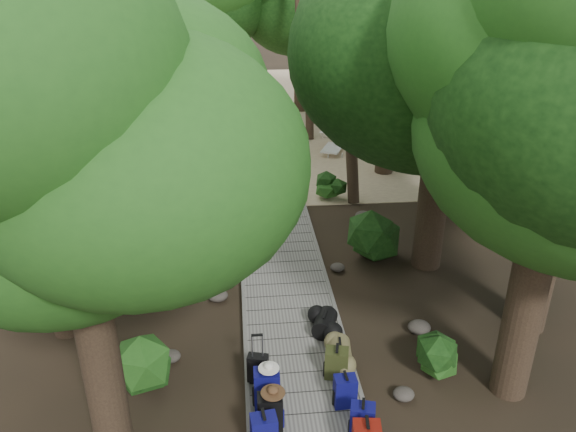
{
  "coord_description": "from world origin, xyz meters",
  "views": [
    {
      "loc": [
        -0.97,
        -10.35,
        6.91
      ],
      "look_at": [
        0.22,
        2.23,
        1.0
      ],
      "focal_mm": 35.0,
      "sensor_mm": 36.0,
      "label": 1
    }
  ],
  "objects_px": {
    "backpack_left_a": "(264,432)",
    "kayak": "(186,154)",
    "backpack_left_c": "(267,386)",
    "duffel_right_khaki": "(340,353)",
    "duffel_right_black": "(325,323)",
    "backpack_right_b": "(362,420)",
    "backpack_right_d": "(337,362)",
    "backpack_right_c": "(345,390)",
    "sun_lounger": "(333,145)",
    "suitcase_on_boardwalk": "(258,369)",
    "lone_suitcase_on_sand": "(274,161)",
    "backpack_left_b": "(270,411)"
  },
  "relations": [
    {
      "from": "kayak",
      "to": "sun_lounger",
      "type": "xyz_separation_m",
      "value": [
        5.53,
        0.1,
        0.16
      ]
    },
    {
      "from": "backpack_left_c",
      "to": "backpack_right_c",
      "type": "relative_size",
      "value": 1.26
    },
    {
      "from": "backpack_right_d",
      "to": "backpack_left_a",
      "type": "bearing_deg",
      "value": -118.9
    },
    {
      "from": "backpack_right_b",
      "to": "backpack_right_d",
      "type": "bearing_deg",
      "value": 111.03
    },
    {
      "from": "backpack_right_d",
      "to": "sun_lounger",
      "type": "relative_size",
      "value": 0.3
    },
    {
      "from": "duffel_right_khaki",
      "to": "suitcase_on_boardwalk",
      "type": "distance_m",
      "value": 1.54
    },
    {
      "from": "kayak",
      "to": "duffel_right_khaki",
      "type": "bearing_deg",
      "value": -94.69
    },
    {
      "from": "backpack_left_b",
      "to": "backpack_left_c",
      "type": "xyz_separation_m",
      "value": [
        -0.02,
        0.51,
        0.03
      ]
    },
    {
      "from": "backpack_right_c",
      "to": "suitcase_on_boardwalk",
      "type": "xyz_separation_m",
      "value": [
        -1.4,
        0.69,
        -0.04
      ]
    },
    {
      "from": "backpack_left_a",
      "to": "duffel_right_khaki",
      "type": "distance_m",
      "value": 2.38
    },
    {
      "from": "backpack_left_b",
      "to": "lone_suitcase_on_sand",
      "type": "height_order",
      "value": "backpack_left_b"
    },
    {
      "from": "suitcase_on_boardwalk",
      "to": "kayak",
      "type": "xyz_separation_m",
      "value": [
        -2.12,
        12.39,
        -0.21
      ]
    },
    {
      "from": "backpack_right_b",
      "to": "sun_lounger",
      "type": "bearing_deg",
      "value": 97.1
    },
    {
      "from": "duffel_right_black",
      "to": "sun_lounger",
      "type": "relative_size",
      "value": 0.32
    },
    {
      "from": "backpack_left_c",
      "to": "duffel_right_khaki",
      "type": "xyz_separation_m",
      "value": [
        1.38,
        0.93,
        -0.17
      ]
    },
    {
      "from": "lone_suitcase_on_sand",
      "to": "kayak",
      "type": "height_order",
      "value": "lone_suitcase_on_sand"
    },
    {
      "from": "duffel_right_khaki",
      "to": "duffel_right_black",
      "type": "xyz_separation_m",
      "value": [
        -0.13,
        0.96,
        -0.01
      ]
    },
    {
      "from": "backpack_left_c",
      "to": "backpack_right_d",
      "type": "relative_size",
      "value": 1.26
    },
    {
      "from": "backpack_left_c",
      "to": "sun_lounger",
      "type": "bearing_deg",
      "value": 76.58
    },
    {
      "from": "suitcase_on_boardwalk",
      "to": "backpack_left_a",
      "type": "bearing_deg",
      "value": -74.76
    },
    {
      "from": "backpack_left_b",
      "to": "sun_lounger",
      "type": "xyz_separation_m",
      "value": [
        3.27,
        13.59,
        -0.13
      ]
    },
    {
      "from": "backpack_right_d",
      "to": "duffel_right_black",
      "type": "xyz_separation_m",
      "value": [
        -0.01,
        1.29,
        -0.11
      ]
    },
    {
      "from": "backpack_right_c",
      "to": "kayak",
      "type": "relative_size",
      "value": 0.19
    },
    {
      "from": "backpack_left_a",
      "to": "backpack_left_c",
      "type": "relative_size",
      "value": 0.93
    },
    {
      "from": "backpack_right_b",
      "to": "backpack_right_c",
      "type": "distance_m",
      "value": 0.71
    },
    {
      "from": "backpack_right_d",
      "to": "duffel_right_black",
      "type": "bearing_deg",
      "value": 103.07
    },
    {
      "from": "backpack_right_c",
      "to": "duffel_right_black",
      "type": "xyz_separation_m",
      "value": [
        -0.03,
        2.0,
        -0.11
      ]
    },
    {
      "from": "backpack_right_d",
      "to": "suitcase_on_boardwalk",
      "type": "bearing_deg",
      "value": -166.83
    },
    {
      "from": "backpack_left_c",
      "to": "backpack_right_c",
      "type": "height_order",
      "value": "backpack_left_c"
    },
    {
      "from": "duffel_right_khaki",
      "to": "sun_lounger",
      "type": "relative_size",
      "value": 0.32
    },
    {
      "from": "kayak",
      "to": "lone_suitcase_on_sand",
      "type": "bearing_deg",
      "value": -46.12
    },
    {
      "from": "duffel_right_black",
      "to": "duffel_right_khaki",
      "type": "bearing_deg",
      "value": -61.88
    },
    {
      "from": "backpack_left_a",
      "to": "duffel_right_black",
      "type": "relative_size",
      "value": 1.14
    },
    {
      "from": "backpack_left_a",
      "to": "duffel_right_khaki",
      "type": "height_order",
      "value": "backpack_left_a"
    },
    {
      "from": "backpack_right_d",
      "to": "lone_suitcase_on_sand",
      "type": "relative_size",
      "value": 1.01
    },
    {
      "from": "backpack_left_b",
      "to": "backpack_left_a",
      "type": "bearing_deg",
      "value": -104.67
    },
    {
      "from": "duffel_right_khaki",
      "to": "sun_lounger",
      "type": "height_order",
      "value": "sun_lounger"
    },
    {
      "from": "backpack_left_c",
      "to": "backpack_left_a",
      "type": "bearing_deg",
      "value": -95.26
    },
    {
      "from": "backpack_right_c",
      "to": "duffel_right_khaki",
      "type": "height_order",
      "value": "backpack_right_c"
    },
    {
      "from": "kayak",
      "to": "backpack_right_d",
      "type": "bearing_deg",
      "value": -95.62
    },
    {
      "from": "backpack_left_c",
      "to": "backpack_right_c",
      "type": "distance_m",
      "value": 1.29
    },
    {
      "from": "backpack_right_c",
      "to": "backpack_right_b",
      "type": "bearing_deg",
      "value": -81.4
    },
    {
      "from": "backpack_left_c",
      "to": "duffel_right_black",
      "type": "height_order",
      "value": "backpack_left_c"
    },
    {
      "from": "backpack_right_b",
      "to": "duffel_right_khaki",
      "type": "bearing_deg",
      "value": 105.96
    },
    {
      "from": "backpack_right_c",
      "to": "backpack_right_d",
      "type": "distance_m",
      "value": 0.71
    },
    {
      "from": "backpack_left_c",
      "to": "duffel_right_black",
      "type": "relative_size",
      "value": 1.22
    },
    {
      "from": "suitcase_on_boardwalk",
      "to": "lone_suitcase_on_sand",
      "type": "height_order",
      "value": "suitcase_on_boardwalk"
    },
    {
      "from": "duffel_right_black",
      "to": "sun_lounger",
      "type": "height_order",
      "value": "sun_lounger"
    },
    {
      "from": "kayak",
      "to": "sun_lounger",
      "type": "distance_m",
      "value": 5.54
    },
    {
      "from": "backpack_left_a",
      "to": "kayak",
      "type": "distance_m",
      "value": 14.07
    }
  ]
}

